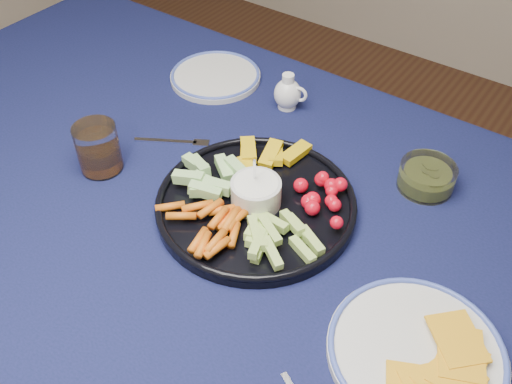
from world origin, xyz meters
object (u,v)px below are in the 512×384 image
Objects in this scene: crudite_platter at (255,200)px; side_plate_extra at (215,76)px; cheese_plate at (417,350)px; dining_table at (195,242)px; juice_tumbler at (99,151)px; pickle_bowl at (426,178)px; creamer_pitcher at (288,93)px.

side_plate_extra is (-0.32, 0.29, -0.01)m from crudite_platter.
cheese_plate is 1.21× the size of side_plate_extra.
juice_tumbler reaches higher than dining_table.
cheese_plate is (0.35, -0.10, -0.01)m from crudite_platter.
pickle_bowl reaches higher than side_plate_extra.
creamer_pitcher is at bearing 112.87° from crudite_platter.
juice_tumbler reaches higher than creamer_pitcher.
pickle_bowl is (0.31, 0.30, 0.11)m from dining_table.
creamer_pitcher is (-0.12, 0.29, 0.01)m from crudite_platter.
dining_table is at bearing -136.36° from pickle_bowl.
creamer_pitcher is 0.39× the size of side_plate_extra.
creamer_pitcher reaches higher than dining_table.
cheese_plate is 0.78m from side_plate_extra.
crudite_platter is 0.32m from pickle_bowl.
crudite_platter is 0.37m from cheese_plate.
dining_table is 16.25× the size of pickle_bowl.
pickle_bowl is 1.08× the size of juice_tumbler.
cheese_plate reaches higher than dining_table.
juice_tumbler is at bearing -87.29° from side_plate_extra.
cheese_plate is 0.65m from juice_tumbler.
crudite_platter is at bearing -67.13° from creamer_pitcher.
juice_tumbler is (-0.52, -0.31, 0.02)m from pickle_bowl.
side_plate_extra is (-0.20, -0.00, -0.03)m from creamer_pitcher.
pickle_bowl is 0.50× the size of side_plate_extra.
cheese_plate is at bearing -68.41° from pickle_bowl.
juice_tumbler is (-0.18, -0.37, 0.01)m from creamer_pitcher.
cheese_plate is (0.44, -0.04, 0.10)m from dining_table.
pickle_bowl is at bearing 43.64° from dining_table.
side_plate_extra is (-0.67, 0.39, -0.00)m from cheese_plate.
crudite_platter reaches higher than cheese_plate.
crudite_platter is 0.43m from side_plate_extra.
side_plate_extra is (-0.23, 0.36, 0.10)m from dining_table.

